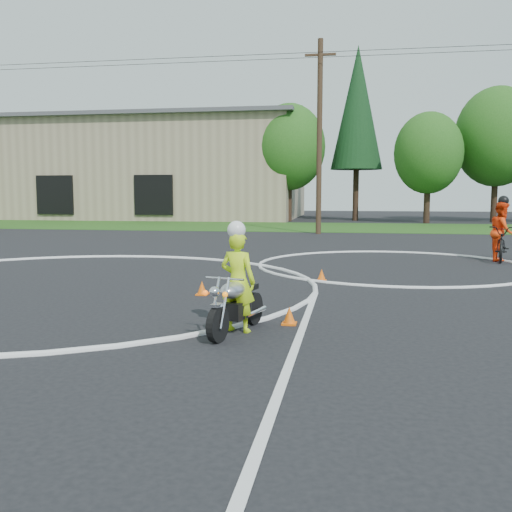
# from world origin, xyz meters

# --- Properties ---
(grass_strip) EXTENTS (120.00, 10.00, 0.02)m
(grass_strip) POSITION_xyz_m (0.00, 27.00, 0.01)
(grass_strip) COLOR #1E4714
(grass_strip) RESTS_ON ground
(course_markings) EXTENTS (19.05, 19.05, 0.12)m
(course_markings) POSITION_xyz_m (2.17, 4.35, 0.01)
(course_markings) COLOR silver
(course_markings) RESTS_ON ground
(primary_motorcycle) EXTENTS (0.78, 1.76, 0.94)m
(primary_motorcycle) POSITION_xyz_m (5.01, -0.76, 0.46)
(primary_motorcycle) COLOR black
(primary_motorcycle) RESTS_ON ground
(rider_primary_grp) EXTENTS (0.65, 0.51, 1.75)m
(rider_primary_grp) POSITION_xyz_m (5.01, -0.62, 0.84)
(rider_primary_grp) COLOR #C9F519
(rider_primary_grp) RESTS_ON ground
(rider_second_grp) EXTENTS (1.21, 2.28, 2.08)m
(rider_second_grp) POSITION_xyz_m (11.48, 9.92, 0.73)
(rider_second_grp) COLOR black
(rider_second_grp) RESTS_ON ground
(traffic_cones) EXTENTS (21.14, 9.45, 0.30)m
(traffic_cones) POSITION_xyz_m (5.16, 3.34, 0.14)
(traffic_cones) COLOR #F7610D
(traffic_cones) RESTS_ON ground
(warehouse) EXTENTS (41.00, 17.00, 8.30)m
(warehouse) POSITION_xyz_m (-18.00, 39.99, 4.16)
(warehouse) COLOR tan
(warehouse) RESTS_ON ground
(treeline) EXTENTS (38.20, 8.10, 14.52)m
(treeline) POSITION_xyz_m (14.78, 34.61, 6.62)
(treeline) COLOR #382619
(treeline) RESTS_ON ground
(utility_poles) EXTENTS (41.60, 1.12, 10.00)m
(utility_poles) POSITION_xyz_m (5.00, 21.00, 5.20)
(utility_poles) COLOR #473321
(utility_poles) RESTS_ON ground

